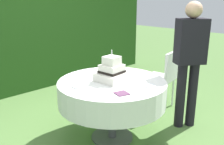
{
  "coord_description": "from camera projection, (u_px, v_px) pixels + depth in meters",
  "views": [
    {
      "loc": [
        -1.92,
        -1.99,
        1.65
      ],
      "look_at": [
        0.0,
        0.0,
        0.82
      ],
      "focal_mm": 40.98,
      "sensor_mm": 36.0,
      "label": 1
    }
  ],
  "objects": [
    {
      "name": "cake_table",
      "position": [
        112.0,
        92.0,
        2.95
      ],
      "size": [
        1.24,
        1.24,
        0.72
      ],
      "color": "#4C4C51",
      "rests_on": "ground_plane"
    },
    {
      "name": "serving_plate_right",
      "position": [
        149.0,
        86.0,
        2.74
      ],
      "size": [
        0.14,
        0.14,
        0.01
      ],
      "primitive_type": "cylinder",
      "color": "white",
      "rests_on": "cake_table"
    },
    {
      "name": "ground_plane",
      "position": [
        112.0,
        137.0,
        3.12
      ],
      "size": [
        20.0,
        20.0,
        0.0
      ],
      "primitive_type": "plane",
      "color": "#547A3D"
    },
    {
      "name": "garden_chair",
      "position": [
        165.0,
        74.0,
        3.79
      ],
      "size": [
        0.46,
        0.46,
        0.89
      ],
      "color": "white",
      "rests_on": "ground_plane"
    },
    {
      "name": "serving_plate_far",
      "position": [
        112.0,
        71.0,
        3.28
      ],
      "size": [
        0.14,
        0.14,
        0.01
      ],
      "primitive_type": "cylinder",
      "color": "white",
      "rests_on": "cake_table"
    },
    {
      "name": "serving_plate_near",
      "position": [
        90.0,
        74.0,
        3.15
      ],
      "size": [
        0.11,
        0.11,
        0.01
      ],
      "primitive_type": "cylinder",
      "color": "white",
      "rests_on": "cake_table"
    },
    {
      "name": "napkin_stack",
      "position": [
        122.0,
        93.0,
        2.53
      ],
      "size": [
        0.16,
        0.16,
        0.01
      ],
      "primitive_type": "cube",
      "rotation": [
        0.0,
        0.0,
        -0.28
      ],
      "color": "#603856",
      "rests_on": "cake_table"
    },
    {
      "name": "wedding_cake",
      "position": [
        112.0,
        72.0,
        2.89
      ],
      "size": [
        0.34,
        0.34,
        0.36
      ],
      "color": "white",
      "rests_on": "cake_table"
    },
    {
      "name": "standing_person",
      "position": [
        190.0,
        57.0,
        3.15
      ],
      "size": [
        0.41,
        0.37,
        1.6
      ],
      "color": "black",
      "rests_on": "ground_plane"
    },
    {
      "name": "serving_plate_left",
      "position": [
        77.0,
        86.0,
        2.71
      ],
      "size": [
        0.11,
        0.11,
        0.01
      ],
      "primitive_type": "cylinder",
      "color": "white",
      "rests_on": "cake_table"
    },
    {
      "name": "foliage_hedge",
      "position": [
        16.0,
        27.0,
        4.47
      ],
      "size": [
        5.78,
        0.58,
        2.28
      ],
      "primitive_type": "cube",
      "color": "#234C19",
      "rests_on": "ground_plane"
    }
  ]
}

